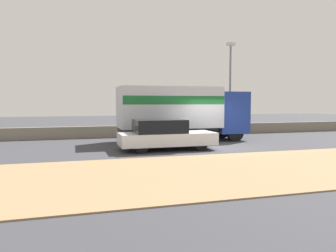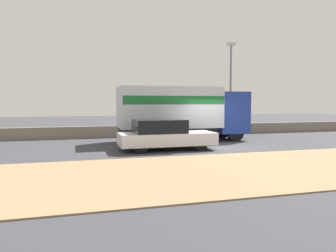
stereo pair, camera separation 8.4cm
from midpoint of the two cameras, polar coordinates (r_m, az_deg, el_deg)
name	(u,v)px [view 1 (the left image)]	position (r m, az deg, el deg)	size (l,w,h in m)	color
ground_plane	(220,147)	(17.07, 8.89, -3.60)	(80.00, 80.00, 0.00)	#38383D
dirt_shoulder_foreground	(286,166)	(12.44, 19.71, -6.62)	(60.00, 6.18, 0.04)	#937551
stone_wall_backdrop	(182,130)	(22.66, 2.30, -0.68)	(60.00, 0.35, 0.75)	gray
street_lamp	(230,81)	(23.37, 10.68, 7.67)	(0.56, 0.28, 6.40)	slate
box_truck	(180,109)	(19.02, 2.00, 3.00)	(7.56, 2.61, 3.16)	navy
car_hatchback	(165,135)	(15.72, -0.76, -1.53)	(4.60, 1.84, 1.47)	silver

